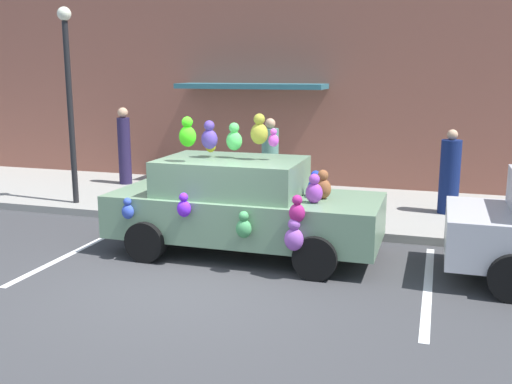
% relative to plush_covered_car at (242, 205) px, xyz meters
% --- Properties ---
extents(ground_plane, '(60.00, 60.00, 0.00)m').
position_rel_plush_covered_car_xyz_m(ground_plane, '(-0.33, -1.66, -0.81)').
color(ground_plane, '#38383A').
extents(sidewalk, '(24.00, 4.00, 0.15)m').
position_rel_plush_covered_car_xyz_m(sidewalk, '(-0.33, 3.34, -0.73)').
color(sidewalk, gray).
rests_on(sidewalk, ground).
extents(storefront_building, '(24.00, 1.25, 6.40)m').
position_rel_plush_covered_car_xyz_m(storefront_building, '(-0.34, 5.48, 2.38)').
color(storefront_building, brown).
rests_on(storefront_building, ground).
extents(parking_stripe_front, '(0.12, 3.60, 0.01)m').
position_rel_plush_covered_car_xyz_m(parking_stripe_front, '(2.93, -0.66, -0.81)').
color(parking_stripe_front, silver).
rests_on(parking_stripe_front, ground).
extents(parking_stripe_rear, '(0.12, 3.60, 0.01)m').
position_rel_plush_covered_car_xyz_m(parking_stripe_rear, '(-2.64, -0.66, -0.81)').
color(parking_stripe_rear, silver).
rests_on(parking_stripe_rear, ground).
extents(plush_covered_car, '(4.31, 2.04, 2.27)m').
position_rel_plush_covered_car_xyz_m(plush_covered_car, '(0.00, 0.00, 0.00)').
color(plush_covered_car, gray).
rests_on(plush_covered_car, ground).
extents(teddy_bear_on_sidewalk, '(0.39, 0.33, 0.75)m').
position_rel_plush_covered_car_xyz_m(teddy_bear_on_sidewalk, '(-0.29, 2.12, -0.31)').
color(teddy_bear_on_sidewalk, '#9E723D').
rests_on(teddy_bear_on_sidewalk, sidewalk).
extents(street_lamp_post, '(0.28, 0.28, 4.02)m').
position_rel_plush_covered_car_xyz_m(street_lamp_post, '(-4.37, 1.84, 1.79)').
color(street_lamp_post, black).
rests_on(street_lamp_post, sidewalk).
extents(pedestrian_near_shopfront, '(0.35, 0.35, 1.80)m').
position_rel_plush_covered_car_xyz_m(pedestrian_near_shopfront, '(-0.40, 3.00, 0.18)').
color(pedestrian_near_shopfront, slate).
rests_on(pedestrian_near_shopfront, sidewalk).
extents(pedestrian_walking_past, '(0.31, 0.31, 1.89)m').
position_rel_plush_covered_car_xyz_m(pedestrian_walking_past, '(-4.44, 4.06, 0.24)').
color(pedestrian_walking_past, '#261D42').
rests_on(pedestrian_walking_past, sidewalk).
extents(pedestrian_by_lamp, '(0.39, 0.39, 1.66)m').
position_rel_plush_covered_car_xyz_m(pedestrian_by_lamp, '(3.19, 3.25, 0.10)').
color(pedestrian_by_lamp, navy).
rests_on(pedestrian_by_lamp, sidewalk).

